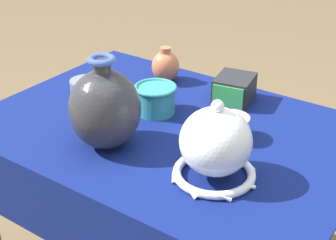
{
  "coord_description": "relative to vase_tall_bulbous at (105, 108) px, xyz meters",
  "views": [
    {
      "loc": [
        0.77,
        -1.11,
        1.52
      ],
      "look_at": [
        0.08,
        -0.13,
        0.87
      ],
      "focal_mm": 55.0,
      "sensor_mm": 36.0,
      "label": 1
    }
  ],
  "objects": [
    {
      "name": "mosaic_tile_box",
      "position": [
        0.16,
        0.45,
        -0.07
      ],
      "size": [
        0.14,
        0.16,
        0.09
      ],
      "rotation": [
        0.0,
        0.0,
        0.19
      ],
      "color": "#232328",
      "rests_on": "display_table"
    },
    {
      "name": "cup_wide_teal",
      "position": [
        -0.01,
        0.24,
        -0.07
      ],
      "size": [
        0.13,
        0.13,
        0.09
      ],
      "color": "teal",
      "rests_on": "display_table"
    },
    {
      "name": "jar_round_terracotta",
      "position": [
        -0.12,
        0.46,
        -0.06
      ],
      "size": [
        0.1,
        0.1,
        0.13
      ],
      "color": "#BC6642",
      "rests_on": "display_table"
    },
    {
      "name": "pot_squat_rose",
      "position": [
        0.27,
        0.24,
        -0.08
      ],
      "size": [
        0.1,
        0.1,
        0.07
      ],
      "primitive_type": "cylinder",
      "color": "#D19399",
      "rests_on": "display_table"
    },
    {
      "name": "pot_squat_slate",
      "position": [
        -0.29,
        0.22,
        -0.09
      ],
      "size": [
        0.11,
        0.11,
        0.05
      ],
      "primitive_type": "cylinder",
      "color": "slate",
      "rests_on": "display_table"
    },
    {
      "name": "vase_tall_bulbous",
      "position": [
        0.0,
        0.0,
        0.0
      ],
      "size": [
        0.2,
        0.2,
        0.27
      ],
      "color": "#2D2D33",
      "rests_on": "display_table"
    },
    {
      "name": "display_table",
      "position": [
        0.09,
        0.18,
        -0.19
      ],
      "size": [
        1.13,
        0.8,
        0.77
      ],
      "color": "brown",
      "rests_on": "ground_plane"
    },
    {
      "name": "vase_dome_bell",
      "position": [
        0.33,
        0.04,
        -0.02
      ],
      "size": [
        0.22,
        0.22,
        0.22
      ],
      "color": "white",
      "rests_on": "display_table"
    }
  ]
}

